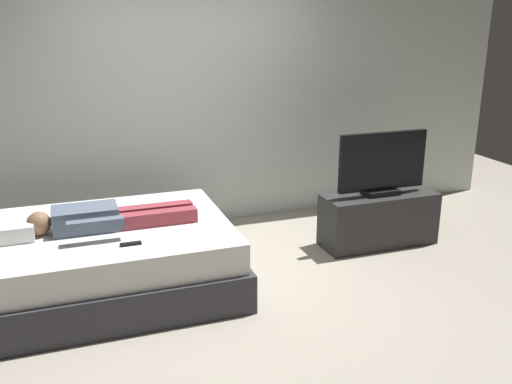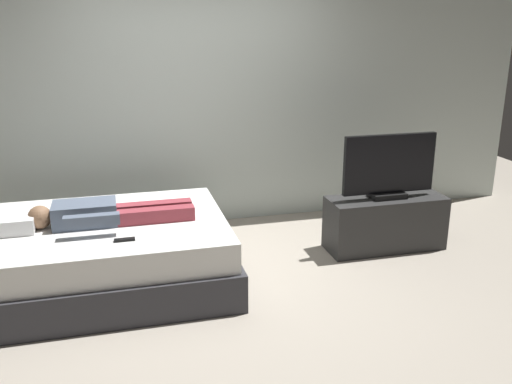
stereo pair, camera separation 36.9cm
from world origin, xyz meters
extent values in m
plane|color=#ADA393|center=(0.00, 0.00, 0.00)|extent=(10.00, 10.00, 0.00)
cube|color=silver|center=(0.40, 1.64, 1.40)|extent=(6.40, 0.10, 2.80)
cube|color=#333338|center=(-1.00, 0.34, 0.15)|extent=(2.05, 1.51, 0.30)
cube|color=white|center=(-1.00, 0.34, 0.42)|extent=(1.97, 1.43, 0.24)
cube|color=white|center=(-1.70, 0.34, 0.60)|extent=(0.48, 0.34, 0.12)
cube|color=slate|center=(-1.10, 0.32, 0.63)|extent=(0.48, 0.28, 0.18)
sphere|color=#936B4C|center=(-1.43, 0.32, 0.63)|extent=(0.18, 0.18, 0.18)
cube|color=#993842|center=(-0.56, 0.24, 0.60)|extent=(0.60, 0.11, 0.11)
cube|color=#993842|center=(-0.56, 0.40, 0.60)|extent=(0.60, 0.11, 0.11)
cube|color=slate|center=(-1.04, 0.04, 0.67)|extent=(0.40, 0.08, 0.08)
cube|color=black|center=(-0.82, -0.10, 0.55)|extent=(0.15, 0.04, 0.02)
cube|color=#2D2D2D|center=(1.56, 0.46, 0.25)|extent=(1.10, 0.40, 0.50)
cube|color=black|center=(1.56, 0.46, 0.53)|extent=(0.32, 0.20, 0.05)
cube|color=black|center=(1.56, 0.46, 0.82)|extent=(0.88, 0.05, 0.54)
camera|label=1|loc=(-1.20, -3.84, 2.08)|focal=39.04mm
camera|label=2|loc=(-0.85, -3.95, 2.08)|focal=39.04mm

